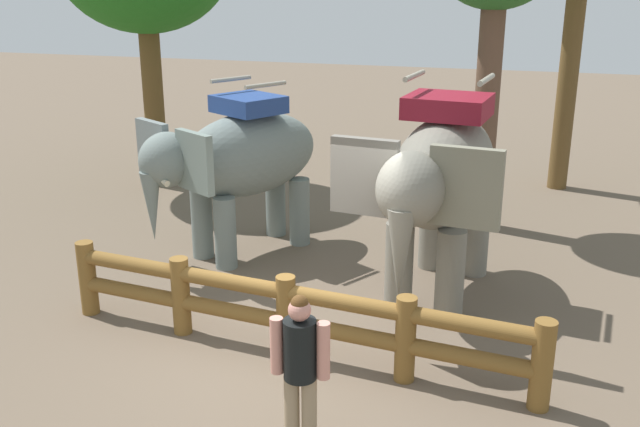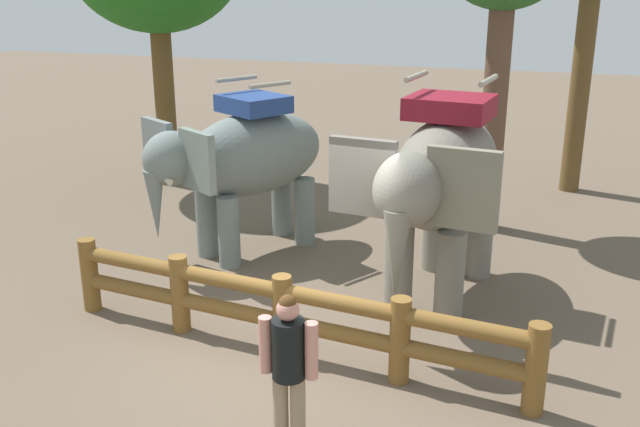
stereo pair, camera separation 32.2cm
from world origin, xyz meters
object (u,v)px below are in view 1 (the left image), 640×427
(log_fence, at_px, (286,311))
(elephant_center, at_px, (440,179))
(tourist_woman_in_black, at_px, (300,362))
(elephant_near_left, at_px, (239,160))

(log_fence, distance_m, elephant_center, 2.94)
(tourist_woman_in_black, bearing_deg, log_fence, 113.83)
(log_fence, xyz_separation_m, elephant_near_left, (-1.87, 3.04, 1.03))
(tourist_woman_in_black, bearing_deg, elephant_center, 79.28)
(elephant_center, bearing_deg, tourist_woman_in_black, -100.72)
(tourist_woman_in_black, bearing_deg, elephant_near_left, 118.92)
(log_fence, height_order, elephant_center, elephant_center)
(elephant_near_left, relative_size, elephant_center, 0.89)
(log_fence, bearing_deg, elephant_center, 55.88)
(elephant_near_left, height_order, elephant_center, elephant_center)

